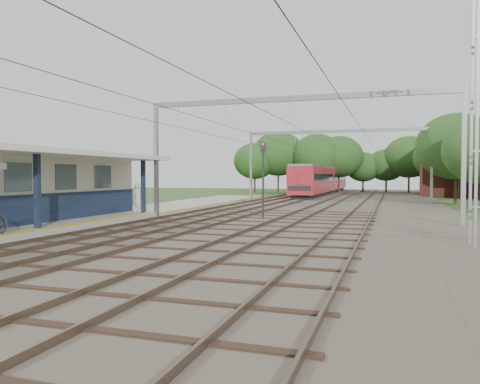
% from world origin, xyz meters
% --- Properties ---
extents(ground, '(160.00, 160.00, 0.00)m').
position_xyz_m(ground, '(0.00, 0.00, 0.00)').
color(ground, '#2D4C1E').
rests_on(ground, ground).
extents(ballast_bed, '(18.00, 90.00, 0.10)m').
position_xyz_m(ballast_bed, '(4.00, 30.00, 0.05)').
color(ballast_bed, '#473D33').
rests_on(ballast_bed, ground).
extents(platform, '(5.00, 52.00, 0.35)m').
position_xyz_m(platform, '(-7.50, 14.00, 0.17)').
color(platform, gray).
rests_on(platform, ground).
extents(yellow_stripe, '(0.45, 52.00, 0.01)m').
position_xyz_m(yellow_stripe, '(-5.25, 14.00, 0.35)').
color(yellow_stripe, yellow).
rests_on(yellow_stripe, platform).
extents(station_building, '(3.41, 18.00, 3.40)m').
position_xyz_m(station_building, '(-8.88, 7.00, 2.04)').
color(station_building, beige).
rests_on(station_building, platform).
extents(canopy, '(6.40, 20.00, 3.44)m').
position_xyz_m(canopy, '(-7.77, 6.00, 3.64)').
color(canopy, '#101C34').
rests_on(canopy, platform).
extents(rail_tracks, '(11.80, 88.00, 0.15)m').
position_xyz_m(rail_tracks, '(1.50, 30.00, 0.18)').
color(rail_tracks, brown).
rests_on(rail_tracks, ballast_bed).
extents(catenary_system, '(17.22, 88.00, 7.00)m').
position_xyz_m(catenary_system, '(3.39, 25.28, 5.51)').
color(catenary_system, gray).
rests_on(catenary_system, ground).
extents(tree_band, '(31.72, 30.88, 8.82)m').
position_xyz_m(tree_band, '(3.84, 57.12, 4.92)').
color(tree_band, '#382619').
rests_on(tree_band, ground).
extents(house_far, '(8.00, 6.12, 8.66)m').
position_xyz_m(house_far, '(16.00, 52.00, 3.23)').
color(house_far, brown).
rests_on(house_far, ground).
extents(person, '(0.74, 0.58, 1.81)m').
position_xyz_m(person, '(-6.30, 15.00, 1.25)').
color(person, beige).
rests_on(person, platform).
extents(train, '(2.84, 35.36, 3.74)m').
position_xyz_m(train, '(-0.50, 55.21, 2.09)').
color(train, black).
rests_on(train, ballast_bed).
extents(signal_post, '(0.37, 0.32, 4.62)m').
position_xyz_m(signal_post, '(1.35, 16.40, 2.97)').
color(signal_post, black).
rests_on(signal_post, ground).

